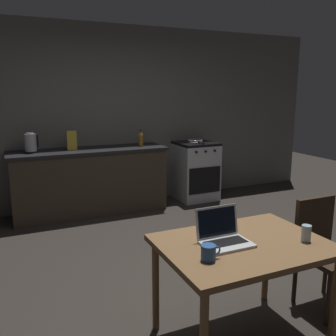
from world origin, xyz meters
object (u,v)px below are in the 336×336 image
laptop (224,237)px  chair (322,246)px  stove_oven (196,171)px  drinking_glass (306,233)px  electric_kettle (31,143)px  frying_pan (195,141)px  dining_table (243,253)px  coffee_mug (209,253)px  bottle (141,138)px  cereal_box (72,140)px

laptop → chair: bearing=-2.0°
stove_oven → drinking_glass: (-0.97, -3.33, 0.32)m
chair → electric_kettle: bearing=119.6°
stove_oven → electric_kettle: 2.52m
frying_pan → drinking_glass: bearing=-105.9°
stove_oven → laptop: laptop is taller
dining_table → coffee_mug: coffee_mug is taller
bottle → drinking_glass: size_ratio=2.20×
frying_pan → bottle: bearing=-178.7°
laptop → drinking_glass: 0.56m
stove_oven → laptop: bearing=-115.5°
laptop → cereal_box: 3.19m
stove_oven → frying_pan: size_ratio=2.19×
electric_kettle → drinking_glass: size_ratio=2.37×
stove_oven → coffee_mug: size_ratio=7.16×
dining_table → drinking_glass: size_ratio=9.93×
laptop → electric_kettle: 3.29m
drinking_glass → cereal_box: bearing=105.8°
electric_kettle → coffee_mug: (0.74, -3.31, -0.27)m
laptop → frying_pan: (1.46, 3.10, 0.17)m
electric_kettle → cereal_box: (0.53, 0.02, 0.00)m
chair → bottle: 3.09m
stove_oven → cereal_box: size_ratio=3.53×
chair → bottle: (-0.43, 3.02, 0.53)m
stove_oven → bottle: bottle is taller
chair → cereal_box: (-1.41, 3.09, 0.55)m
laptop → bottle: 3.14m
frying_pan → coffee_mug: (-1.68, -3.28, -0.17)m
cereal_box → coffee_mug: bearing=-86.4°
chair → coffee_mug: size_ratio=6.82×
dining_table → laptop: size_ratio=3.46×
coffee_mug → drinking_glass: 0.74m
chair → frying_pan: frying_pan is taller
cereal_box → dining_table: bearing=-80.1°
stove_oven → chair: bearing=-99.5°
frying_pan → coffee_mug: bearing=-117.1°
bottle → dining_table: bearing=-97.7°
laptop → drinking_glass: laptop is taller
laptop → coffee_mug: 0.28m
frying_pan → coffee_mug: size_ratio=3.27×
drinking_glass → bottle: bearing=89.5°
frying_pan → dining_table: bearing=-112.9°
electric_kettle → drinking_glass: electric_kettle is taller
cereal_box → stove_oven: bearing=-0.7°
stove_oven → dining_table: size_ratio=0.83×
electric_kettle → coffee_mug: electric_kettle is taller
chair → cereal_box: size_ratio=3.36×
chair → laptop: bearing=-179.0°
stove_oven → chair: (-0.51, -3.06, 0.04)m
frying_pan → coffee_mug: 3.69m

